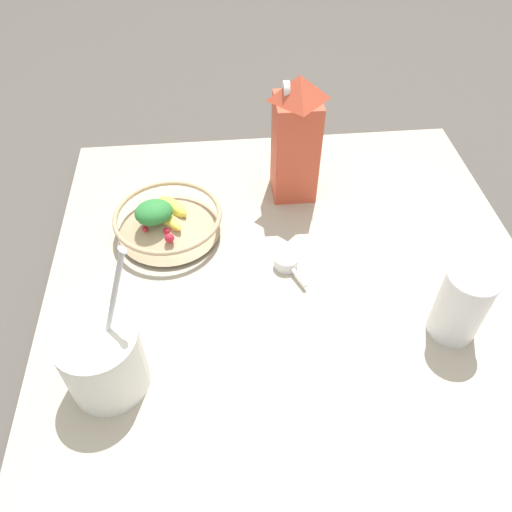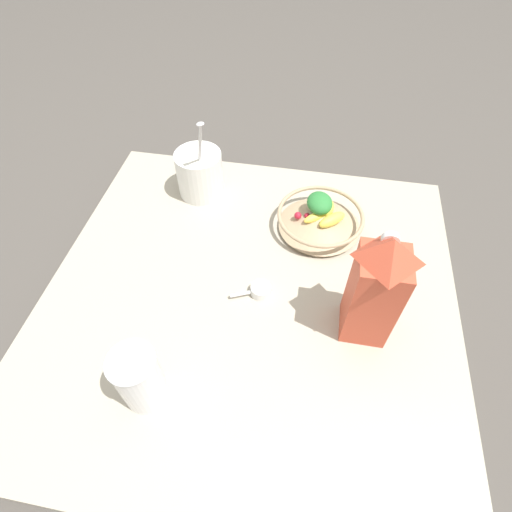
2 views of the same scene
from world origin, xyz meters
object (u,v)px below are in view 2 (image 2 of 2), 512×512
fruit_bowl (320,218)px  milk_carton (376,289)px  yogurt_tub (200,172)px  drinking_cup (139,378)px

fruit_bowl → milk_carton: (-0.11, 0.28, 0.10)m
fruit_bowl → yogurt_tub: 0.35m
yogurt_tub → milk_carton: bearing=141.3°
drinking_cup → fruit_bowl: bearing=-120.3°
fruit_bowl → drinking_cup: size_ratio=1.53×
milk_carton → yogurt_tub: milk_carton is taller
fruit_bowl → drinking_cup: 0.58m
yogurt_tub → drinking_cup: yogurt_tub is taller
milk_carton → yogurt_tub: bearing=-38.7°
fruit_bowl → milk_carton: 0.32m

